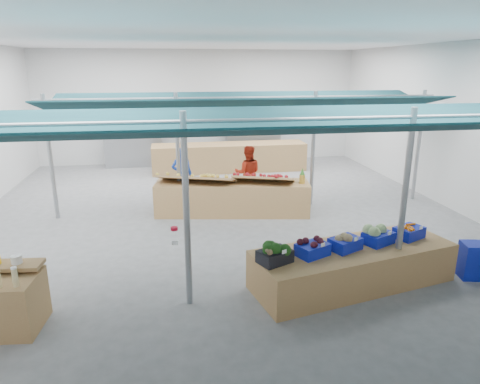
{
  "coord_description": "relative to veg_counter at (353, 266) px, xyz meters",
  "views": [
    {
      "loc": [
        -1.21,
        -10.05,
        3.6
      ],
      "look_at": [
        0.21,
        -1.6,
        1.07
      ],
      "focal_mm": 32.0,
      "sensor_mm": 36.0,
      "label": 1
    }
  ],
  "objects": [
    {
      "name": "apple_heap_yellow",
      "position": [
        -2.39,
        4.03,
        0.65
      ],
      "size": [
        2.02,
        1.29,
        0.27
      ],
      "rotation": [
        0.0,
        0.0,
        -0.34
      ],
      "color": "#997247",
      "rests_on": "fruit_counter"
    },
    {
      "name": "vendor_right",
      "position": [
        -0.88,
        5.06,
        0.43
      ],
      "size": [
        0.83,
        0.69,
        1.53
      ],
      "primitive_type": "imported",
      "rotation": [
        0.0,
        0.0,
        2.97
      ],
      "color": "#AE2815",
      "rests_on": "floor"
    },
    {
      "name": "floor",
      "position": [
        -1.78,
        3.85,
        -0.34
      ],
      "size": [
        13.0,
        13.0,
        0.0
      ],
      "primitive_type": "plane",
      "color": "slate",
      "rests_on": "ground"
    },
    {
      "name": "back_shelving_right",
      "position": [
        0.22,
        9.85,
        0.66
      ],
      "size": [
        2.0,
        0.5,
        2.0
      ],
      "primitive_type": "cube",
      "color": "#B23F33",
      "rests_on": "floor"
    },
    {
      "name": "fruit_counter",
      "position": [
        -1.48,
        3.96,
        0.07
      ],
      "size": [
        3.91,
        1.54,
        0.82
      ],
      "primitive_type": "cube",
      "rotation": [
        0.0,
        0.0,
        -0.17
      ],
      "color": "#9A6F43",
      "rests_on": "floor"
    },
    {
      "name": "crate_carrots",
      "position": [
        1.13,
        0.25,
        0.45
      ],
      "size": [
        0.6,
        0.53,
        0.29
      ],
      "rotation": [
        0.0,
        0.0,
        0.44
      ],
      "color": "#0F1DA6",
      "rests_on": "veg_counter"
    },
    {
      "name": "awnings",
      "position": [
        -1.03,
        2.1,
        2.44
      ],
      "size": [
        9.5,
        7.08,
        0.3
      ],
      "color": "#0B262F",
      "rests_on": "pole_grid"
    },
    {
      "name": "back_shelving_left",
      "position": [
        -4.28,
        9.85,
        0.66
      ],
      "size": [
        2.0,
        0.5,
        2.0
      ],
      "primitive_type": "cube",
      "color": "#B23F33",
      "rests_on": "floor"
    },
    {
      "name": "crate_celeriac",
      "position": [
        -0.19,
        -0.04,
        0.48
      ],
      "size": [
        0.6,
        0.53,
        0.31
      ],
      "rotation": [
        0.0,
        0.0,
        0.44
      ],
      "color": "#0F1DA6",
      "rests_on": "veg_counter"
    },
    {
      "name": "pole_grid",
      "position": [
        -1.03,
        2.1,
        1.47
      ],
      "size": [
        10.0,
        4.6,
        3.0
      ],
      "color": "gray",
      "rests_on": "floor"
    },
    {
      "name": "crate_stack",
      "position": [
        2.24,
        -0.14,
        -0.02
      ],
      "size": [
        0.6,
        0.48,
        0.64
      ],
      "primitive_type": "cube",
      "rotation": [
        0.0,
        0.0,
        -0.21
      ],
      "color": "#0F1DA6",
      "rests_on": "floor"
    },
    {
      "name": "crate_broccoli",
      "position": [
        -1.46,
        -0.32,
        0.5
      ],
      "size": [
        0.6,
        0.53,
        0.35
      ],
      "rotation": [
        0.0,
        0.0,
        0.44
      ],
      "color": "black",
      "rests_on": "veg_counter"
    },
    {
      "name": "crate_cabbage",
      "position": [
        0.47,
        0.1,
        0.5
      ],
      "size": [
        0.6,
        0.53,
        0.35
      ],
      "rotation": [
        0.0,
        0.0,
        0.44
      ],
      "color": "#0F1DA6",
      "rests_on": "veg_counter"
    },
    {
      "name": "pole_ribbon",
      "position": [
        -2.97,
        0.27,
        0.74
      ],
      "size": [
        0.12,
        0.12,
        0.28
      ],
      "color": "red",
      "rests_on": "pole_grid"
    },
    {
      "name": "veg_counter",
      "position": [
        0.0,
        0.0,
        0.0
      ],
      "size": [
        3.63,
        1.87,
        0.67
      ],
      "primitive_type": "cube",
      "rotation": [
        0.0,
        0.0,
        0.22
      ],
      "color": "#9A6F43",
      "rests_on": "floor"
    },
    {
      "name": "far_counter",
      "position": [
        -0.89,
        8.56,
        0.15
      ],
      "size": [
        5.4,
        1.08,
        0.97
      ],
      "primitive_type": "cube",
      "rotation": [
        0.0,
        0.0,
        0.0
      ],
      "color": "#9A6F43",
      "rests_on": "floor"
    },
    {
      "name": "hall",
      "position": [
        -1.78,
        5.29,
        2.31
      ],
      "size": [
        13.0,
        13.0,
        13.0
      ],
      "color": "silver",
      "rests_on": "ground"
    },
    {
      "name": "crate_beets",
      "position": [
        -0.8,
        -0.18,
        0.47
      ],
      "size": [
        0.6,
        0.53,
        0.29
      ],
      "rotation": [
        0.0,
        0.0,
        0.44
      ],
      "color": "#0F1DA6",
      "rests_on": "veg_counter"
    },
    {
      "name": "pineapple",
      "position": [
        0.21,
        3.58,
        0.66
      ],
      "size": [
        0.14,
        0.14,
        0.39
      ],
      "rotation": [
        0.0,
        0.0,
        -0.34
      ],
      "color": "#8C6019",
      "rests_on": "fruit_counter"
    },
    {
      "name": "sparrow",
      "position": [
        -1.58,
        -0.47,
        0.58
      ],
      "size": [
        0.12,
        0.09,
        0.11
      ],
      "rotation": [
        0.0,
        0.0,
        0.44
      ],
      "color": "brown",
      "rests_on": "crate_broccoli"
    },
    {
      "name": "vendor_left",
      "position": [
        -2.68,
        5.06,
        0.43
      ],
      "size": [
        0.61,
        0.45,
        1.53
      ],
      "primitive_type": "imported",
      "rotation": [
        0.0,
        0.0,
        2.97
      ],
      "color": "#193DA7",
      "rests_on": "floor"
    },
    {
      "name": "apple_heap_red",
      "position": [
        -0.73,
        3.74,
        0.65
      ],
      "size": [
        1.65,
        1.16,
        0.27
      ],
      "rotation": [
        0.0,
        0.0,
        -0.34
      ],
      "color": "#997247",
      "rests_on": "fruit_counter"
    }
  ]
}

